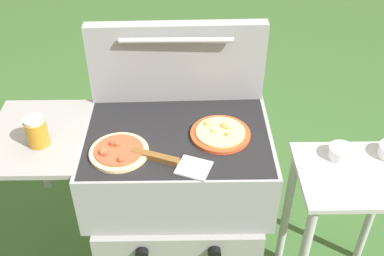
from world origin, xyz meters
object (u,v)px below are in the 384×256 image
topping_bowl_near (341,153)px  pizza_cheese (220,133)px  prep_table (347,209)px  spatula (171,161)px  sauce_jar (37,132)px  grill (174,165)px  pizza_pepperoni (118,152)px

topping_bowl_near → pizza_cheese: bearing=-167.3°
prep_table → topping_bowl_near: size_ratio=7.24×
pizza_cheese → spatula: (-0.16, -0.14, -0.00)m
spatula → topping_bowl_near: 0.71m
pizza_cheese → sauce_jar: 0.60m
spatula → grill: bearing=88.2°
sauce_jar → topping_bowl_near: sauce_jar is taller
pizza_pepperoni → pizza_cheese: bearing=15.2°
topping_bowl_near → pizza_pepperoni: bearing=-166.3°
grill → pizza_cheese: (0.16, -0.01, 0.15)m
pizza_pepperoni → topping_bowl_near: pizza_pepperoni is taller
prep_table → grill: bearing=-179.6°
sauce_jar → topping_bowl_near: 1.10m
sauce_jar → prep_table: sauce_jar is taller
grill → prep_table: bearing=0.4°
grill → sauce_jar: (-0.44, -0.05, 0.19)m
pizza_cheese → topping_bowl_near: bearing=12.7°
grill → sauce_jar: 0.48m
prep_table → topping_bowl_near: bearing=114.8°
spatula → pizza_pepperoni: bearing=164.3°
pizza_pepperoni → spatula: pizza_pepperoni is taller
grill → spatula: size_ratio=3.65×
topping_bowl_near → sauce_jar: bearing=-172.5°
grill → spatula: spatula is taller
prep_table → sauce_jar: bearing=-177.4°
grill → sauce_jar: sauce_jar is taller
grill → prep_table: 0.72m
pizza_cheese → prep_table: pizza_cheese is taller
sauce_jar → pizza_cheese: bearing=3.3°
sauce_jar → spatula: 0.45m
spatula → topping_bowl_near: spatula is taller
grill → pizza_cheese: 0.22m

